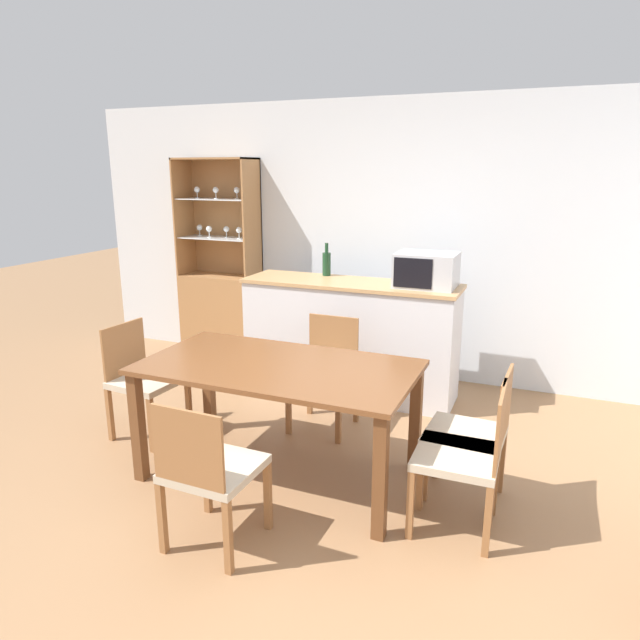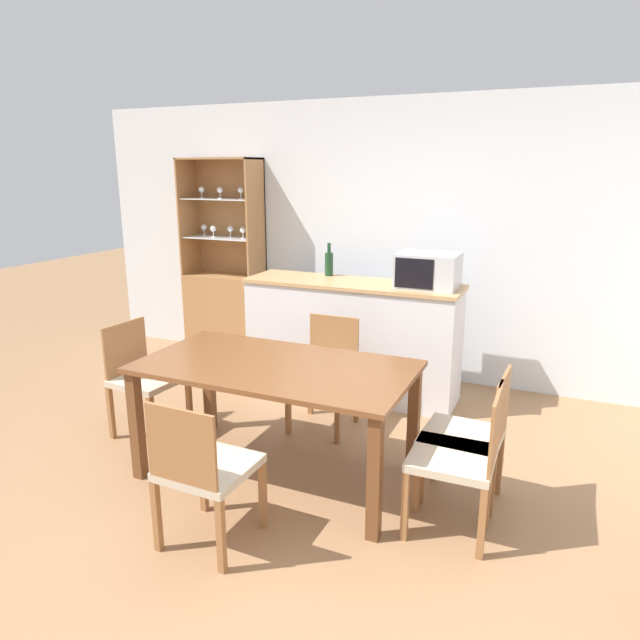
{
  "view_description": "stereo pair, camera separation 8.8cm",
  "coord_description": "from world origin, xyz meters",
  "px_view_note": "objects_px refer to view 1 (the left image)",
  "views": [
    {
      "loc": [
        1.25,
        -2.54,
        1.93
      ],
      "look_at": [
        -0.3,
        1.2,
        0.85
      ],
      "focal_mm": 32.0,
      "sensor_mm": 36.0,
      "label": 1
    },
    {
      "loc": [
        1.33,
        -2.51,
        1.93
      ],
      "look_at": [
        -0.3,
        1.2,
        0.85
      ],
      "focal_mm": 32.0,
      "sensor_mm": 36.0,
      "label": 2
    }
  ],
  "objects_px": {
    "dining_table": "(278,380)",
    "microwave": "(426,270)",
    "display_cabinet": "(222,301)",
    "dining_chair_side_right_far": "(472,435)",
    "dining_chair_head_near": "(210,470)",
    "wine_bottle": "(327,263)",
    "dining_chair_side_right_near": "(465,456)",
    "dining_chair_side_left_far": "(143,379)",
    "dining_chair_head_far": "(325,372)"
  },
  "relations": [
    {
      "from": "dining_chair_head_near",
      "to": "dining_table",
      "type": "bearing_deg",
      "value": 91.25
    },
    {
      "from": "dining_table",
      "to": "microwave",
      "type": "bearing_deg",
      "value": 69.42
    },
    {
      "from": "dining_chair_side_left_far",
      "to": "dining_chair_head_far",
      "type": "relative_size",
      "value": 1.0
    },
    {
      "from": "dining_chair_head_far",
      "to": "dining_chair_head_near",
      "type": "xyz_separation_m",
      "value": [
        -0.0,
        -1.58,
        0.0
      ]
    },
    {
      "from": "dining_chair_head_near",
      "to": "dining_chair_side_right_near",
      "type": "bearing_deg",
      "value": 30.22
    },
    {
      "from": "microwave",
      "to": "dining_chair_side_right_far",
      "type": "bearing_deg",
      "value": -66.59
    },
    {
      "from": "dining_table",
      "to": "dining_chair_side_left_far",
      "type": "relative_size",
      "value": 2.03
    },
    {
      "from": "dining_chair_head_far",
      "to": "microwave",
      "type": "distance_m",
      "value": 1.18
    },
    {
      "from": "dining_chair_side_left_far",
      "to": "microwave",
      "type": "bearing_deg",
      "value": 132.87
    },
    {
      "from": "dining_table",
      "to": "dining_chair_head_near",
      "type": "bearing_deg",
      "value": -90.07
    },
    {
      "from": "wine_bottle",
      "to": "dining_chair_side_right_far",
      "type": "bearing_deg",
      "value": -45.28
    },
    {
      "from": "wine_bottle",
      "to": "display_cabinet",
      "type": "bearing_deg",
      "value": 167.19
    },
    {
      "from": "display_cabinet",
      "to": "dining_chair_head_far",
      "type": "bearing_deg",
      "value": -35.77
    },
    {
      "from": "display_cabinet",
      "to": "dining_chair_side_right_far",
      "type": "distance_m",
      "value": 3.39
    },
    {
      "from": "display_cabinet",
      "to": "dining_chair_side_right_near",
      "type": "bearing_deg",
      "value": -36.75
    },
    {
      "from": "display_cabinet",
      "to": "dining_chair_side_right_far",
      "type": "height_order",
      "value": "display_cabinet"
    },
    {
      "from": "dining_chair_side_left_far",
      "to": "dining_chair_side_right_far",
      "type": "bearing_deg",
      "value": 94.33
    },
    {
      "from": "display_cabinet",
      "to": "dining_chair_side_right_near",
      "type": "distance_m",
      "value": 3.54
    },
    {
      "from": "display_cabinet",
      "to": "dining_chair_head_near",
      "type": "relative_size",
      "value": 2.43
    },
    {
      "from": "dining_table",
      "to": "dining_chair_head_near",
      "type": "xyz_separation_m",
      "value": [
        -0.0,
        -0.79,
        -0.22
      ]
    },
    {
      "from": "microwave",
      "to": "wine_bottle",
      "type": "relative_size",
      "value": 1.64
    },
    {
      "from": "dining_chair_side_left_far",
      "to": "microwave",
      "type": "height_order",
      "value": "microwave"
    },
    {
      "from": "dining_chair_head_far",
      "to": "microwave",
      "type": "xyz_separation_m",
      "value": [
        0.58,
        0.75,
        0.7
      ]
    },
    {
      "from": "dining_chair_side_right_far",
      "to": "microwave",
      "type": "relative_size",
      "value": 1.75
    },
    {
      "from": "dining_table",
      "to": "wine_bottle",
      "type": "relative_size",
      "value": 5.83
    },
    {
      "from": "dining_chair_side_right_far",
      "to": "wine_bottle",
      "type": "bearing_deg",
      "value": 47.41
    },
    {
      "from": "dining_chair_head_near",
      "to": "microwave",
      "type": "distance_m",
      "value": 2.5
    },
    {
      "from": "dining_table",
      "to": "microwave",
      "type": "distance_m",
      "value": 1.71
    },
    {
      "from": "display_cabinet",
      "to": "dining_chair_side_left_far",
      "type": "xyz_separation_m",
      "value": [
        0.47,
        -1.84,
        -0.16
      ]
    },
    {
      "from": "display_cabinet",
      "to": "dining_chair_side_left_far",
      "type": "height_order",
      "value": "display_cabinet"
    },
    {
      "from": "wine_bottle",
      "to": "microwave",
      "type": "bearing_deg",
      "value": -9.2
    },
    {
      "from": "dining_chair_side_left_far",
      "to": "wine_bottle",
      "type": "height_order",
      "value": "wine_bottle"
    },
    {
      "from": "dining_chair_side_left_far",
      "to": "dining_chair_side_right_near",
      "type": "xyz_separation_m",
      "value": [
        2.36,
        -0.28,
        0.0
      ]
    },
    {
      "from": "dining_chair_side_left_far",
      "to": "display_cabinet",
      "type": "bearing_deg",
      "value": -161.16
    },
    {
      "from": "dining_table",
      "to": "microwave",
      "type": "height_order",
      "value": "microwave"
    },
    {
      "from": "dining_chair_head_far",
      "to": "wine_bottle",
      "type": "distance_m",
      "value": 1.18
    },
    {
      "from": "dining_chair_head_near",
      "to": "microwave",
      "type": "height_order",
      "value": "microwave"
    },
    {
      "from": "dining_chair_side_left_far",
      "to": "wine_bottle",
      "type": "relative_size",
      "value": 2.87
    },
    {
      "from": "display_cabinet",
      "to": "wine_bottle",
      "type": "relative_size",
      "value": 6.96
    },
    {
      "from": "dining_chair_side_left_far",
      "to": "dining_table",
      "type": "bearing_deg",
      "value": 87.67
    },
    {
      "from": "display_cabinet",
      "to": "wine_bottle",
      "type": "xyz_separation_m",
      "value": [
        1.3,
        -0.3,
        0.52
      ]
    },
    {
      "from": "dining_chair_side_right_far",
      "to": "microwave",
      "type": "xyz_separation_m",
      "value": [
        -0.61,
        1.4,
        0.7
      ]
    },
    {
      "from": "dining_chair_side_right_near",
      "to": "dining_chair_side_left_far",
      "type": "bearing_deg",
      "value": 82.47
    },
    {
      "from": "dining_chair_head_near",
      "to": "microwave",
      "type": "relative_size",
      "value": 1.75
    },
    {
      "from": "wine_bottle",
      "to": "dining_table",
      "type": "bearing_deg",
      "value": -78.17
    },
    {
      "from": "dining_table",
      "to": "dining_chair_head_far",
      "type": "bearing_deg",
      "value": 90.0
    },
    {
      "from": "dining_chair_head_far",
      "to": "dining_chair_side_right_near",
      "type": "bearing_deg",
      "value": 141.93
    },
    {
      "from": "dining_chair_head_near",
      "to": "microwave",
      "type": "xyz_separation_m",
      "value": [
        0.58,
        2.33,
        0.7
      ]
    },
    {
      "from": "microwave",
      "to": "dining_chair_side_right_near",
      "type": "bearing_deg",
      "value": -70.08
    },
    {
      "from": "dining_chair_side_right_near",
      "to": "microwave",
      "type": "height_order",
      "value": "microwave"
    }
  ]
}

